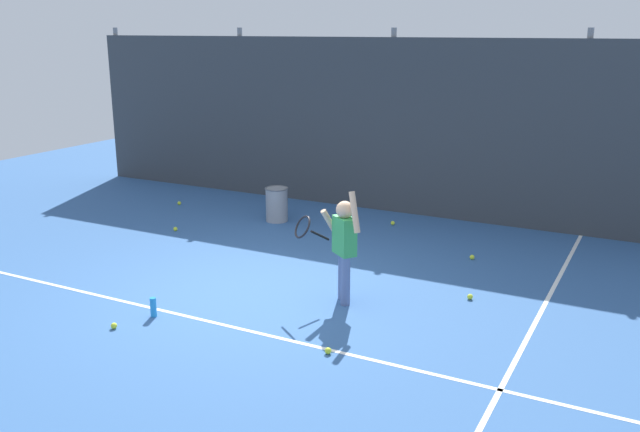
{
  "coord_description": "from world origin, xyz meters",
  "views": [
    {
      "loc": [
        4.29,
        -6.42,
        3.08
      ],
      "look_at": [
        0.55,
        0.74,
        0.85
      ],
      "focal_mm": 38.44,
      "sensor_mm": 36.0,
      "label": 1
    }
  ],
  "objects_px": {
    "ball_hopper": "(277,204)",
    "water_bottle": "(153,307)",
    "tennis_ball_2": "(393,223)",
    "tennis_ball_0": "(470,297)",
    "tennis_ball_4": "(114,326)",
    "tennis_ball_6": "(175,229)",
    "tennis_ball_5": "(472,257)",
    "tennis_ball_3": "(328,351)",
    "tennis_player": "(343,242)",
    "tennis_ball_1": "(179,203)"
  },
  "relations": [
    {
      "from": "water_bottle",
      "to": "tennis_ball_1",
      "type": "relative_size",
      "value": 3.33
    },
    {
      "from": "tennis_ball_5",
      "to": "tennis_ball_6",
      "type": "distance_m",
      "value": 4.57
    },
    {
      "from": "tennis_ball_3",
      "to": "tennis_ball_2",
      "type": "bearing_deg",
      "value": 103.94
    },
    {
      "from": "tennis_ball_1",
      "to": "tennis_ball_2",
      "type": "xyz_separation_m",
      "value": [
        3.89,
        0.56,
        0.0
      ]
    },
    {
      "from": "tennis_ball_0",
      "to": "tennis_ball_4",
      "type": "distance_m",
      "value": 4.02
    },
    {
      "from": "tennis_ball_3",
      "to": "tennis_ball_6",
      "type": "bearing_deg",
      "value": 146.79
    },
    {
      "from": "tennis_ball_0",
      "to": "tennis_ball_3",
      "type": "relative_size",
      "value": 1.0
    },
    {
      "from": "tennis_ball_0",
      "to": "tennis_ball_6",
      "type": "xyz_separation_m",
      "value": [
        -4.87,
        0.62,
        0.0
      ]
    },
    {
      "from": "tennis_ball_3",
      "to": "tennis_ball_4",
      "type": "distance_m",
      "value": 2.34
    },
    {
      "from": "tennis_ball_0",
      "to": "tennis_ball_2",
      "type": "height_order",
      "value": "same"
    },
    {
      "from": "water_bottle",
      "to": "tennis_ball_3",
      "type": "relative_size",
      "value": 3.33
    },
    {
      "from": "tennis_player",
      "to": "tennis_ball_5",
      "type": "distance_m",
      "value": 2.46
    },
    {
      "from": "water_bottle",
      "to": "tennis_ball_5",
      "type": "distance_m",
      "value": 4.37
    },
    {
      "from": "tennis_ball_0",
      "to": "tennis_ball_2",
      "type": "xyz_separation_m",
      "value": [
        -1.97,
        2.51,
        0.0
      ]
    },
    {
      "from": "tennis_ball_2",
      "to": "tennis_ball_5",
      "type": "xyz_separation_m",
      "value": [
        1.6,
        -1.09,
        0.0
      ]
    },
    {
      "from": "tennis_player",
      "to": "tennis_ball_0",
      "type": "distance_m",
      "value": 1.66
    },
    {
      "from": "ball_hopper",
      "to": "tennis_ball_2",
      "type": "height_order",
      "value": "ball_hopper"
    },
    {
      "from": "water_bottle",
      "to": "tennis_ball_6",
      "type": "xyz_separation_m",
      "value": [
        -1.91,
        2.72,
        -0.08
      ]
    },
    {
      "from": "tennis_ball_4",
      "to": "tennis_player",
      "type": "bearing_deg",
      "value": 44.65
    },
    {
      "from": "tennis_ball_2",
      "to": "tennis_ball_4",
      "type": "xyz_separation_m",
      "value": [
        -1.15,
        -5.05,
        0.0
      ]
    },
    {
      "from": "ball_hopper",
      "to": "water_bottle",
      "type": "xyz_separation_m",
      "value": [
        0.8,
        -3.96,
        -0.18
      ]
    },
    {
      "from": "water_bottle",
      "to": "tennis_ball_1",
      "type": "xyz_separation_m",
      "value": [
        -2.9,
        4.05,
        -0.08
      ]
    },
    {
      "from": "tennis_ball_1",
      "to": "tennis_ball_6",
      "type": "distance_m",
      "value": 1.66
    },
    {
      "from": "tennis_ball_3",
      "to": "tennis_ball_6",
      "type": "relative_size",
      "value": 1.0
    },
    {
      "from": "tennis_ball_1",
      "to": "tennis_ball_4",
      "type": "xyz_separation_m",
      "value": [
        2.73,
        -4.49,
        0.0
      ]
    },
    {
      "from": "tennis_ball_0",
      "to": "tennis_ball_5",
      "type": "bearing_deg",
      "value": 104.52
    },
    {
      "from": "tennis_player",
      "to": "tennis_ball_2",
      "type": "distance_m",
      "value": 3.4
    },
    {
      "from": "tennis_ball_1",
      "to": "tennis_ball_6",
      "type": "bearing_deg",
      "value": -53.3
    },
    {
      "from": "water_bottle",
      "to": "tennis_ball_5",
      "type": "xyz_separation_m",
      "value": [
        2.59,
        3.52,
        -0.08
      ]
    },
    {
      "from": "tennis_ball_2",
      "to": "water_bottle",
      "type": "bearing_deg",
      "value": -102.12
    },
    {
      "from": "tennis_ball_0",
      "to": "tennis_ball_1",
      "type": "distance_m",
      "value": 6.17
    },
    {
      "from": "tennis_ball_5",
      "to": "tennis_ball_1",
      "type": "bearing_deg",
      "value": 174.55
    },
    {
      "from": "tennis_ball_0",
      "to": "tennis_ball_4",
      "type": "xyz_separation_m",
      "value": [
        -3.12,
        -2.54,
        0.0
      ]
    },
    {
      "from": "tennis_ball_4",
      "to": "tennis_ball_5",
      "type": "relative_size",
      "value": 1.0
    },
    {
      "from": "water_bottle",
      "to": "tennis_ball_6",
      "type": "height_order",
      "value": "water_bottle"
    },
    {
      "from": "tennis_ball_3",
      "to": "tennis_player",
      "type": "bearing_deg",
      "value": 109.94
    },
    {
      "from": "tennis_ball_2",
      "to": "tennis_ball_4",
      "type": "bearing_deg",
      "value": -102.84
    },
    {
      "from": "water_bottle",
      "to": "tennis_ball_5",
      "type": "relative_size",
      "value": 3.33
    },
    {
      "from": "tennis_player",
      "to": "tennis_ball_6",
      "type": "xyz_separation_m",
      "value": [
        -3.56,
        1.37,
        -0.69
      ]
    },
    {
      "from": "tennis_ball_3",
      "to": "tennis_ball_4",
      "type": "bearing_deg",
      "value": -166.89
    },
    {
      "from": "tennis_ball_0",
      "to": "tennis_ball_4",
      "type": "height_order",
      "value": "same"
    },
    {
      "from": "tennis_ball_6",
      "to": "tennis_ball_0",
      "type": "bearing_deg",
      "value": -7.27
    },
    {
      "from": "tennis_ball_3",
      "to": "tennis_ball_6",
      "type": "height_order",
      "value": "same"
    },
    {
      "from": "water_bottle",
      "to": "tennis_ball_1",
      "type": "height_order",
      "value": "water_bottle"
    },
    {
      "from": "tennis_ball_1",
      "to": "tennis_ball_5",
      "type": "distance_m",
      "value": 5.51
    },
    {
      "from": "tennis_ball_4",
      "to": "tennis_ball_0",
      "type": "bearing_deg",
      "value": 39.12
    },
    {
      "from": "tennis_ball_4",
      "to": "ball_hopper",
      "type": "bearing_deg",
      "value": 98.19
    },
    {
      "from": "tennis_player",
      "to": "tennis_ball_2",
      "type": "relative_size",
      "value": 20.46
    },
    {
      "from": "tennis_player",
      "to": "tennis_ball_0",
      "type": "height_order",
      "value": "tennis_player"
    },
    {
      "from": "tennis_ball_1",
      "to": "tennis_ball_5",
      "type": "relative_size",
      "value": 1.0
    }
  ]
}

